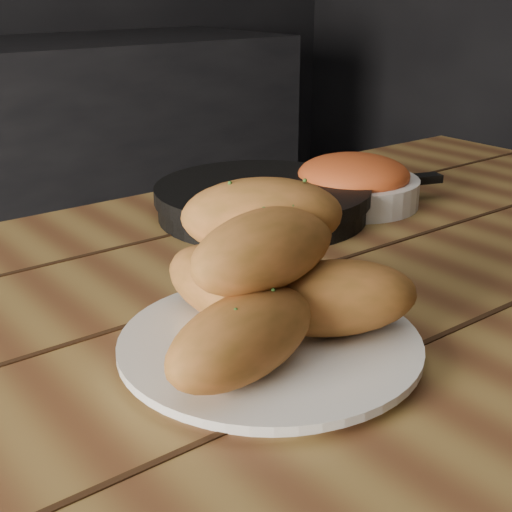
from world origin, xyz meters
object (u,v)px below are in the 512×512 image
at_px(table, 324,390).
at_px(bowl, 353,183).
at_px(skillet, 264,200).
at_px(bread_rolls, 267,277).
at_px(plate, 270,346).

height_order(table, bowl, bowl).
bearing_deg(skillet, table, -116.97).
xyz_separation_m(bread_rolls, skillet, (0.25, 0.32, -0.05)).
bearing_deg(bowl, skillet, 166.13).
bearing_deg(plate, bowl, 36.27).
distance_m(plate, skillet, 0.40).
distance_m(table, bread_rolls, 0.19).
height_order(table, skillet, skillet).
bearing_deg(plate, table, 17.14).
relative_size(plate, skillet, 0.63).
bearing_deg(table, bread_rolls, -164.75).
distance_m(table, bowl, 0.40).
xyz_separation_m(plate, skillet, (0.25, 0.32, 0.01)).
xyz_separation_m(plate, bowl, (0.39, 0.28, 0.02)).
height_order(table, bread_rolls, bread_rolls).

